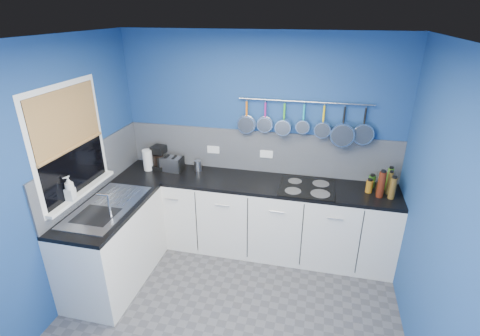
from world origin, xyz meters
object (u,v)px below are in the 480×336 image
at_px(soap_bottle_b, 70,191).
at_px(hob, 307,188).
at_px(coffee_maker, 159,158).
at_px(canister, 198,166).
at_px(toaster, 171,164).
at_px(paper_towel, 148,160).
at_px(soap_bottle_a, 70,188).

distance_m(soap_bottle_b, hob, 2.39).
distance_m(soap_bottle_b, coffee_maker, 1.22).
xyz_separation_m(coffee_maker, canister, (0.48, 0.05, -0.08)).
relative_size(toaster, canister, 2.11).
bearing_deg(coffee_maker, toaster, 0.44).
distance_m(paper_towel, toaster, 0.29).
distance_m(paper_towel, hob, 1.91).
height_order(paper_towel, toaster, paper_towel).
xyz_separation_m(canister, hob, (1.32, -0.18, -0.06)).
height_order(toaster, canister, toaster).
xyz_separation_m(soap_bottle_a, soap_bottle_b, (0.00, -0.01, -0.03)).
relative_size(soap_bottle_b, hob, 0.29).
bearing_deg(canister, paper_towel, -168.90).
bearing_deg(soap_bottle_a, canister, 55.84).
xyz_separation_m(paper_towel, coffee_maker, (0.11, 0.06, 0.02)).
xyz_separation_m(soap_bottle_a, canister, (0.82, 1.21, -0.21)).
bearing_deg(paper_towel, coffee_maker, 28.93).
height_order(soap_bottle_b, hob, soap_bottle_b).
distance_m(soap_bottle_a, paper_towel, 1.13).
relative_size(paper_towel, canister, 2.01).
bearing_deg(paper_towel, soap_bottle_b, -101.85).
distance_m(soap_bottle_a, toaster, 1.27).
xyz_separation_m(coffee_maker, hob, (1.79, -0.13, -0.14)).
xyz_separation_m(coffee_maker, toaster, (0.16, -0.02, -0.06)).
distance_m(paper_towel, canister, 0.61).
bearing_deg(coffee_maker, soap_bottle_b, -100.51).
bearing_deg(hob, soap_bottle_a, -154.27).
distance_m(toaster, canister, 0.32).
bearing_deg(toaster, hob, 2.43).
bearing_deg(coffee_maker, paper_towel, -145.06).
xyz_separation_m(soap_bottle_b, toaster, (0.51, 1.15, -0.15)).
height_order(coffee_maker, canister, coffee_maker).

